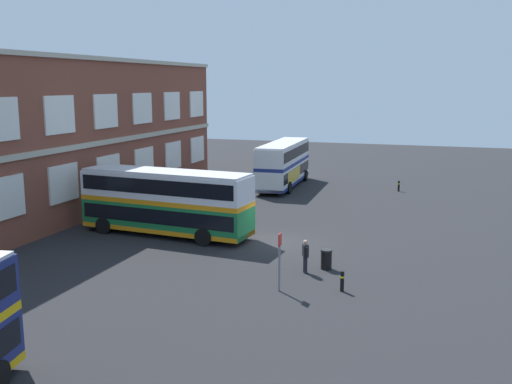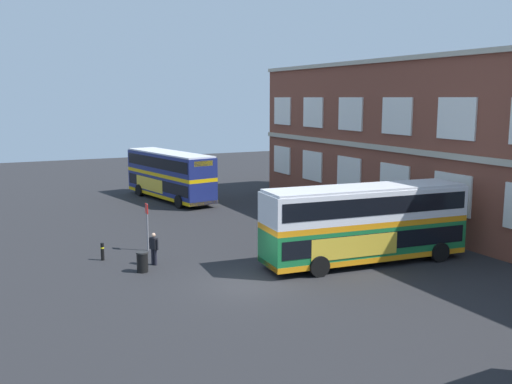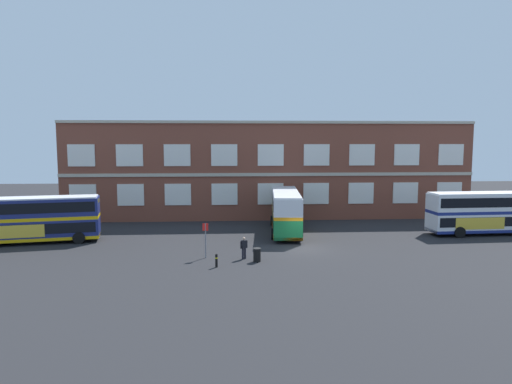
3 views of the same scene
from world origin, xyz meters
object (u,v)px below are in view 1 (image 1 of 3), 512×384
Objects in this scene: waiting_passenger at (305,255)px; station_litter_bin at (326,259)px; double_decker_far at (284,163)px; bus_stand_flag at (280,257)px; safety_bollard_west at (399,186)px; safety_bollard_east at (342,281)px; double_decker_middle at (166,201)px.

station_litter_bin is at bearing -42.56° from waiting_passenger.
bus_stand_flag is at bearing -164.36° from double_decker_far.
safety_bollard_west is 26.52m from safety_bollard_east.
bus_stand_flag is at bearing 174.04° from safety_bollard_west.
waiting_passenger is 1.65× the size of station_litter_bin.
safety_bollard_east is (-25.64, -10.15, -1.66)m from double_decker_far.
safety_bollard_east is at bearing -132.50° from waiting_passenger.
safety_bollard_east is (-26.52, 0.14, 0.00)m from safety_bollard_west.
safety_bollard_west and safety_bollard_east have the same top height.
double_decker_far is 10.46m from safety_bollard_west.
waiting_passenger is 3.06m from safety_bollard_east.
bus_stand_flag is (-2.93, 0.49, 0.70)m from waiting_passenger.
waiting_passenger reaches higher than station_litter_bin.
double_decker_middle reaches higher than safety_bollard_west.
safety_bollard_west is at bearing -0.30° from safety_bollard_east.
double_decker_middle is 6.57× the size of waiting_passenger.
double_decker_middle is 11.76× the size of safety_bollard_west.
station_litter_bin is (-3.52, -10.90, -1.63)m from double_decker_middle.
safety_bollard_east is at bearing -158.40° from double_decker_far.
double_decker_middle reaches higher than safety_bollard_east.
double_decker_middle is 12.09m from bus_stand_flag.
station_litter_bin is at bearing -107.92° from double_decker_middle.
double_decker_far reaches higher than safety_bollard_east.
bus_stand_flag is (-7.40, -9.54, -0.51)m from double_decker_middle.
waiting_passenger is at bearing -161.45° from double_decker_far.
bus_stand_flag is 4.26m from station_litter_bin.
double_decker_middle is 11.04m from waiting_passenger.
double_decker_middle is 11.76× the size of safety_bollard_east.
double_decker_middle is 1.01× the size of double_decker_far.
double_decker_far is 6.53× the size of waiting_passenger.
waiting_passenger is (-23.59, -7.92, -1.22)m from double_decker_far.
double_decker_middle reaches higher than station_litter_bin.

